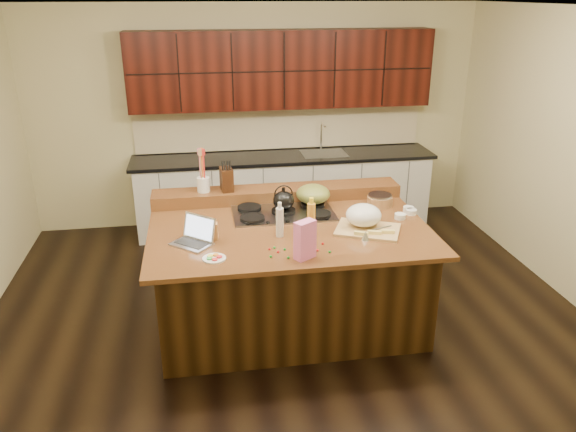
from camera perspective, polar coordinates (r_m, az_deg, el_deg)
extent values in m
cube|color=black|center=(5.28, 0.09, -10.37)|extent=(5.50, 5.00, 0.01)
cube|color=silver|center=(4.46, 0.11, 20.50)|extent=(5.50, 5.00, 0.01)
cube|color=#C5BC8A|center=(7.10, -3.26, 9.97)|extent=(5.50, 0.01, 2.70)
cube|color=#C5BC8A|center=(2.51, 9.79, -14.25)|extent=(5.50, 0.01, 2.70)
cube|color=black|center=(5.06, 0.09, -6.11)|extent=(2.22, 1.42, 0.88)
cube|color=black|center=(4.86, 0.10, -1.31)|extent=(2.40, 1.60, 0.04)
cube|color=black|center=(5.47, -1.10, 2.32)|extent=(2.40, 0.30, 0.12)
cube|color=gray|center=(5.12, -0.45, 0.25)|extent=(0.92, 0.52, 0.02)
cylinder|color=black|center=(5.20, -3.94, 0.81)|extent=(0.22, 0.22, 0.03)
cylinder|color=black|center=(5.28, 2.55, 1.19)|extent=(0.22, 0.22, 0.03)
cylinder|color=black|center=(4.96, -3.65, -0.26)|extent=(0.22, 0.22, 0.03)
cylinder|color=black|center=(5.05, 3.14, 0.16)|extent=(0.22, 0.22, 0.03)
cylinder|color=black|center=(5.11, -0.45, 0.49)|extent=(0.22, 0.22, 0.03)
cube|color=silver|center=(7.06, -0.38, 2.35)|extent=(3.60, 0.62, 0.90)
cube|color=black|center=(6.92, -0.39, 6.02)|extent=(3.70, 0.66, 0.04)
cube|color=gray|center=(7.01, 3.68, 6.31)|extent=(0.55, 0.42, 0.01)
cylinder|color=gray|center=(7.13, 3.39, 8.12)|extent=(0.02, 0.02, 0.36)
cube|color=black|center=(6.86, -0.61, 14.67)|extent=(3.60, 0.34, 0.90)
cube|color=#C5BC8A|center=(7.14, -0.79, 8.85)|extent=(3.60, 0.03, 0.50)
ellipsoid|color=black|center=(5.08, -0.46, 1.59)|extent=(0.21, 0.21, 0.17)
ellipsoid|color=olive|center=(5.25, 2.56, 2.26)|extent=(0.38, 0.38, 0.17)
cube|color=#B7B7BC|center=(4.57, -9.78, -2.84)|extent=(0.37, 0.36, 0.01)
cube|color=black|center=(4.57, -9.79, -2.73)|extent=(0.28, 0.27, 0.00)
cube|color=#B7B7BC|center=(4.60, -9.00, -1.14)|extent=(0.27, 0.25, 0.20)
cube|color=silver|center=(4.59, -9.05, -1.17)|extent=(0.24, 0.22, 0.17)
cylinder|color=gold|center=(4.66, 2.36, -0.28)|extent=(0.09, 0.09, 0.27)
cylinder|color=silver|center=(4.62, -0.85, -0.65)|extent=(0.08, 0.08, 0.25)
cube|color=tan|center=(4.80, 8.10, -1.40)|extent=(0.63, 0.56, 0.02)
ellipsoid|color=white|center=(4.82, 7.69, 0.09)|extent=(0.30, 0.30, 0.19)
cube|color=#EDD872|center=(4.66, 7.44, -1.77)|extent=(0.11, 0.03, 0.03)
cube|color=#EDD872|center=(4.69, 8.77, -1.67)|extent=(0.11, 0.03, 0.03)
cube|color=#EDD872|center=(4.73, 10.09, -1.58)|extent=(0.11, 0.03, 0.03)
cylinder|color=gray|center=(4.81, 9.47, -1.21)|extent=(0.20, 0.08, 0.01)
cylinder|color=white|center=(5.11, 11.32, -0.02)|extent=(0.13, 0.13, 0.04)
cylinder|color=white|center=(5.30, 12.14, 0.69)|extent=(0.10, 0.10, 0.04)
cylinder|color=white|center=(5.24, 12.40, 0.43)|extent=(0.12, 0.12, 0.04)
cylinder|color=#996B3F|center=(5.39, 9.30, 1.52)|extent=(0.31, 0.31, 0.09)
cone|color=silver|center=(4.63, 7.87, -1.99)|extent=(0.10, 0.10, 0.07)
cube|color=pink|center=(4.23, 1.73, -2.44)|extent=(0.18, 0.16, 0.30)
cylinder|color=white|center=(4.31, -7.51, -4.29)|extent=(0.24, 0.24, 0.01)
cube|color=#C08243|center=(4.63, -7.76, -1.52)|extent=(0.10, 0.08, 0.14)
cylinder|color=white|center=(5.38, -8.59, 3.18)|extent=(0.15, 0.15, 0.14)
cube|color=black|center=(5.37, -6.26, 3.72)|extent=(0.13, 0.19, 0.22)
ellipsoid|color=red|center=(4.40, 3.02, -3.49)|extent=(0.02, 0.02, 0.02)
ellipsoid|color=#198C26|center=(4.44, -1.39, -3.23)|extent=(0.02, 0.02, 0.02)
ellipsoid|color=red|center=(4.42, -1.88, -3.37)|extent=(0.02, 0.02, 0.02)
ellipsoid|color=#198C26|center=(4.32, 1.35, -4.01)|extent=(0.02, 0.02, 0.02)
ellipsoid|color=red|center=(4.52, 3.54, -2.81)|extent=(0.02, 0.02, 0.02)
ellipsoid|color=#198C26|center=(4.28, 0.04, -4.25)|extent=(0.02, 0.02, 0.02)
ellipsoid|color=red|center=(4.45, 2.60, -3.18)|extent=(0.02, 0.02, 0.02)
ellipsoid|color=#198C26|center=(4.41, 2.77, -3.45)|extent=(0.02, 0.02, 0.02)
ellipsoid|color=red|center=(4.33, 2.33, -3.96)|extent=(0.02, 0.02, 0.02)
ellipsoid|color=#198C26|center=(4.41, -0.34, -3.41)|extent=(0.02, 0.02, 0.02)
ellipsoid|color=red|center=(4.37, -1.02, -3.65)|extent=(0.02, 0.02, 0.02)
ellipsoid|color=#198C26|center=(4.38, 4.25, -3.65)|extent=(0.02, 0.02, 0.02)
ellipsoid|color=red|center=(4.33, 1.64, -3.93)|extent=(0.02, 0.02, 0.02)
ellipsoid|color=#198C26|center=(4.30, -1.77, -4.13)|extent=(0.02, 0.02, 0.02)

